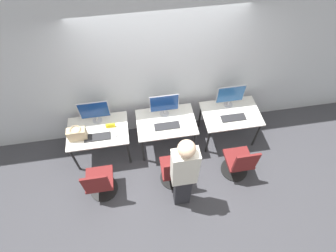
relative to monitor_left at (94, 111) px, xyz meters
The scene contains 20 objects.
ground_plane 1.63m from the monitor_left, 25.72° to the right, with size 20.00×20.00×0.00m, color #3D3D42.
wall_back 1.29m from the monitor_left, 12.39° to the left, with size 12.00×0.05×2.80m.
desk_left 0.40m from the monitor_left, 90.00° to the right, with size 1.03×0.71×0.70m.
monitor_left is the anchor object (origin of this frame).
keyboard_left 0.44m from the monitor_left, 90.00° to the right, with size 0.44×0.16×0.02m.
mouse_left 0.53m from the monitor_left, 50.82° to the right, with size 0.06×0.09×0.03m.
office_chair_left 1.20m from the monitor_left, 91.95° to the right, with size 0.48×0.48×0.86m.
desk_center 1.25m from the monitor_left, 10.40° to the right, with size 1.03×0.71×0.70m.
monitor_center 1.19m from the monitor_left, ahead, with size 0.50×0.16×0.46m.
keyboard_center 1.25m from the monitor_left, 15.32° to the right, with size 0.44×0.16×0.02m.
mouse_center 1.54m from the monitor_left, 13.53° to the right, with size 0.06×0.09×0.03m.
office_chair_center 1.69m from the monitor_left, 40.30° to the right, with size 0.48×0.48×0.86m.
person_center 1.87m from the monitor_left, 47.72° to the right, with size 0.36×0.23×1.76m.
desk_right 2.41m from the monitor_left, ahead, with size 1.03×0.71×0.70m.
monitor_right 2.37m from the monitor_left, ahead, with size 0.50×0.16×0.46m.
keyboard_right 2.41m from the monitor_left, ahead, with size 0.44×0.16×0.02m.
mouse_right 2.69m from the monitor_left, ahead, with size 0.06×0.09×0.03m.
office_chair_right 2.62m from the monitor_left, 24.24° to the right, with size 0.48×0.48×0.86m.
handbag 0.47m from the monitor_left, 133.69° to the right, with size 0.30×0.18×0.25m.
placard_left 0.36m from the monitor_left, 38.80° to the right, with size 0.16×0.03×0.08m.
Camera 1 is at (-0.42, -2.41, 4.34)m, focal length 28.00 mm.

